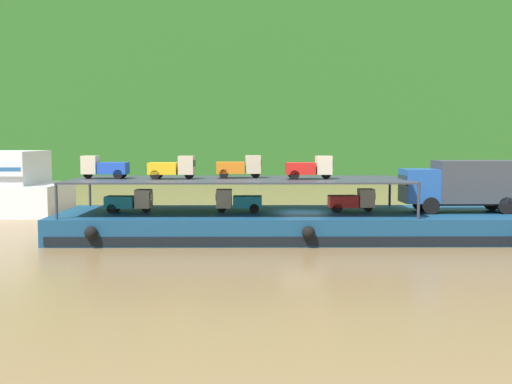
{
  "coord_description": "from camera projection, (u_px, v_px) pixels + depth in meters",
  "views": [
    {
      "loc": [
        -3.09,
        -37.42,
        5.71
      ],
      "look_at": [
        -2.78,
        0.0,
        2.7
      ],
      "focal_mm": 43.83,
      "sensor_mm": 36.0,
      "label": 1
    }
  ],
  "objects": [
    {
      "name": "cargo_barge",
      "position": [
        302.0,
        224.0,
        37.7
      ],
      "size": [
        29.13,
        8.63,
        1.5
      ],
      "color": "navy",
      "rests_on": "ground"
    },
    {
      "name": "mini_truck_lower_mid",
      "position": [
        352.0,
        200.0,
        37.69
      ],
      "size": [
        2.76,
        1.23,
        1.38
      ],
      "color": "red",
      "rests_on": "cargo_barge"
    },
    {
      "name": "ground_plane",
      "position": [
        302.0,
        236.0,
        37.79
      ],
      "size": [
        400.0,
        400.0,
        0.0
      ],
      "primitive_type": "plane",
      "color": "brown"
    },
    {
      "name": "mini_truck_lower_stern",
      "position": [
        130.0,
        201.0,
        37.27
      ],
      "size": [
        2.79,
        1.29,
        1.38
      ],
      "color": "teal",
      "rests_on": "cargo_barge"
    },
    {
      "name": "covered_lorry",
      "position": [
        463.0,
        184.0,
        37.29
      ],
      "size": [
        7.89,
        2.41,
        3.1
      ],
      "color": "#1E4C99",
      "rests_on": "cargo_barge"
    },
    {
      "name": "mini_truck_lower_aft",
      "position": [
        238.0,
        201.0,
        37.35
      ],
      "size": [
        2.75,
        1.21,
        1.38
      ],
      "color": "teal",
      "rests_on": "cargo_barge"
    },
    {
      "name": "mini_truck_upper_mid",
      "position": [
        173.0,
        167.0,
        37.14
      ],
      "size": [
        2.78,
        1.27,
        1.38
      ],
      "color": "gold",
      "rests_on": "cargo_rack"
    },
    {
      "name": "cargo_rack",
      "position": [
        239.0,
        180.0,
        37.48
      ],
      "size": [
        19.93,
        7.27,
        2.0
      ],
      "color": "#2D333D",
      "rests_on": "cargo_barge"
    },
    {
      "name": "hillside_far_bank",
      "position": [
        269.0,
        73.0,
        106.52
      ],
      "size": [
        117.22,
        35.34,
        30.96
      ],
      "color": "#286023",
      "rests_on": "ground"
    },
    {
      "name": "mini_truck_upper_fore",
      "position": [
        239.0,
        167.0,
        38.18
      ],
      "size": [
        2.79,
        1.29,
        1.38
      ],
      "color": "orange",
      "rests_on": "cargo_rack"
    },
    {
      "name": "mini_truck_upper_bow",
      "position": [
        310.0,
        168.0,
        37.06
      ],
      "size": [
        2.78,
        1.27,
        1.38
      ],
      "color": "red",
      "rests_on": "cargo_rack"
    },
    {
      "name": "mini_truck_upper_stern",
      "position": [
        104.0,
        167.0,
        37.58
      ],
      "size": [
        2.77,
        1.26,
        1.38
      ],
      "color": "#1E47B7",
      "rests_on": "cargo_rack"
    }
  ]
}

